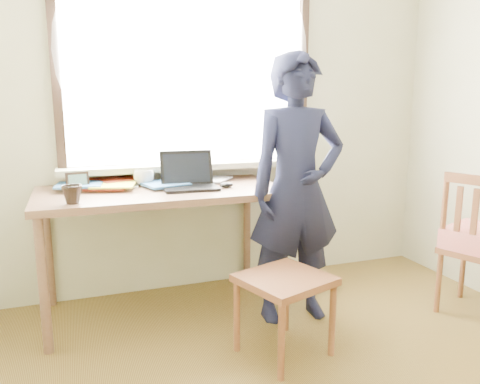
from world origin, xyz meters
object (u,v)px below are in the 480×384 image
object	(u,v)px
mug_dark	(72,194)
work_chair	(285,288)
desk	(161,202)
laptop	(189,180)
person	(297,189)
mug_white	(144,177)

from	to	relation	value
mug_dark	work_chair	distance (m)	1.28
desk	laptop	xyz separation A→B (m)	(0.18, -0.03, 0.14)
desk	person	bearing A→B (deg)	-25.22
mug_white	person	size ratio (longest dim) A/B	0.08
mug_white	work_chair	bearing A→B (deg)	-57.47
mug_dark	work_chair	world-z (taller)	mug_dark
desk	work_chair	world-z (taller)	desk
desk	mug_dark	xyz separation A→B (m)	(-0.54, -0.27, 0.14)
desk	mug_white	size ratio (longest dim) A/B	11.54
work_chair	person	distance (m)	0.67
mug_white	mug_dark	bearing A→B (deg)	-136.20
work_chair	desk	bearing A→B (deg)	123.78
laptop	person	xyz separation A→B (m)	(0.61, -0.34, -0.04)
mug_white	laptop	bearing A→B (deg)	-37.42
work_chair	mug_dark	bearing A→B (deg)	154.26
laptop	mug_white	distance (m)	0.33
mug_dark	desk	bearing A→B (deg)	26.37
laptop	mug_white	size ratio (longest dim) A/B	2.67
laptop	mug_white	xyz separation A→B (m)	(-0.26, 0.20, -0.00)
laptop	work_chair	distance (m)	0.96
laptop	mug_white	bearing A→B (deg)	142.58
desk	person	xyz separation A→B (m)	(0.79, -0.37, 0.10)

